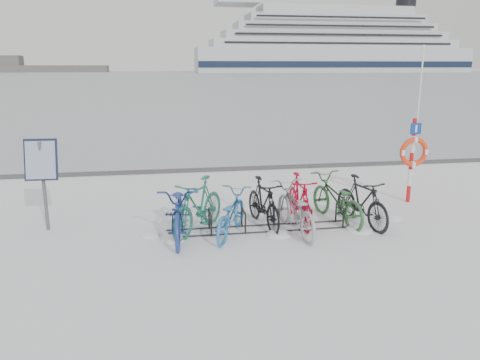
# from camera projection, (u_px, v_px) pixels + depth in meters

# --- Properties ---
(ground) EXTENTS (900.00, 900.00, 0.00)m
(ground) POSITION_uv_depth(u_px,v_px,m) (260.00, 229.00, 10.12)
(ground) COLOR white
(ground) RESTS_ON ground
(ice_sheet) EXTENTS (400.00, 298.00, 0.02)m
(ice_sheet) POSITION_uv_depth(u_px,v_px,m) (166.00, 76.00, 158.60)
(ice_sheet) COLOR #9BA9AF
(ice_sheet) RESTS_ON ground
(quay_edge) EXTENTS (400.00, 0.25, 0.10)m
(quay_edge) POSITION_uv_depth(u_px,v_px,m) (224.00, 169.00, 15.76)
(quay_edge) COLOR #3F3F42
(quay_edge) RESTS_ON ground
(bike_rack) EXTENTS (4.00, 0.48, 0.46)m
(bike_rack) POSITION_uv_depth(u_px,v_px,m) (260.00, 221.00, 10.07)
(bike_rack) COLOR black
(bike_rack) RESTS_ON ground
(info_board) EXTENTS (0.67, 0.27, 1.98)m
(info_board) POSITION_uv_depth(u_px,v_px,m) (41.00, 165.00, 9.75)
(info_board) COLOR #595B5E
(info_board) RESTS_ON ground
(lifebuoy_station) EXTENTS (0.76, 0.22, 3.94)m
(lifebuoy_station) POSITION_uv_depth(u_px,v_px,m) (414.00, 152.00, 11.79)
(lifebuoy_station) COLOR red
(lifebuoy_station) RESTS_ON ground
(cruise_ferry) EXTENTS (137.05, 25.85, 45.03)m
(cruise_ferry) POSITION_uv_depth(u_px,v_px,m) (331.00, 47.00, 233.09)
(cruise_ferry) COLOR silver
(cruise_ferry) RESTS_ON ground
(bike_0) EXTENTS (0.93, 2.30, 1.18)m
(bike_0) POSITION_uv_depth(u_px,v_px,m) (179.00, 209.00, 9.57)
(bike_0) COLOR navy
(bike_0) RESTS_ON ground
(bike_1) EXTENTS (1.60, 1.95, 1.20)m
(bike_1) POSITION_uv_depth(u_px,v_px,m) (198.00, 205.00, 9.85)
(bike_1) COLOR #206753
(bike_1) RESTS_ON ground
(bike_2) EXTENTS (1.36, 1.96, 0.98)m
(bike_2) POSITION_uv_depth(u_px,v_px,m) (230.00, 212.00, 9.71)
(bike_2) COLOR teal
(bike_2) RESTS_ON ground
(bike_3) EXTENTS (0.80, 1.88, 1.09)m
(bike_3) POSITION_uv_depth(u_px,v_px,m) (263.00, 202.00, 10.24)
(bike_3) COLOR black
(bike_3) RESTS_ON ground
(bike_4) EXTENTS (0.92, 2.10, 1.07)m
(bike_4) POSITION_uv_depth(u_px,v_px,m) (295.00, 208.00, 9.84)
(bike_4) COLOR #97999F
(bike_4) RESTS_ON ground
(bike_5) EXTENTS (0.58, 1.90, 1.13)m
(bike_5) POSITION_uv_depth(u_px,v_px,m) (300.00, 199.00, 10.41)
(bike_5) COLOR #B60523
(bike_5) RESTS_ON ground
(bike_6) EXTENTS (1.11, 2.19, 1.09)m
(bike_6) POSITION_uv_depth(u_px,v_px,m) (336.00, 198.00, 10.54)
(bike_6) COLOR #2A5A2E
(bike_6) RESTS_ON ground
(bike_7) EXTENTS (0.93, 1.93, 1.12)m
(bike_7) POSITION_uv_depth(u_px,v_px,m) (362.00, 200.00, 10.32)
(bike_7) COLOR black
(bike_7) RESTS_ON ground
(snow_drifts) EXTENTS (5.94, 1.64, 0.21)m
(snow_drifts) POSITION_uv_depth(u_px,v_px,m) (289.00, 228.00, 10.22)
(snow_drifts) COLOR white
(snow_drifts) RESTS_ON ground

